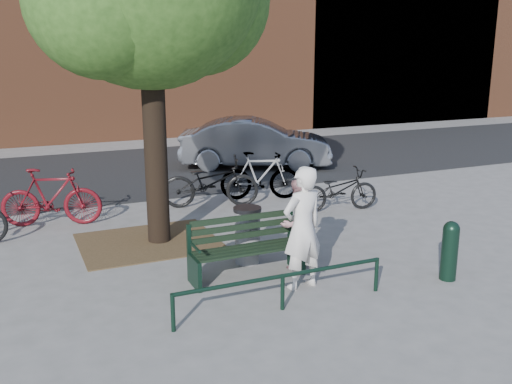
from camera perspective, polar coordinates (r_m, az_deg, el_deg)
name	(u,v)px	position (r m, az deg, el deg)	size (l,w,h in m)	color
ground	(247,277)	(8.79, -0.87, -8.53)	(90.00, 90.00, 0.00)	gray
dirt_pit	(149,242)	(10.47, -10.69, -4.93)	(2.40, 2.00, 0.02)	brown
road	(131,171)	(16.63, -12.38, 2.10)	(40.00, 7.00, 0.01)	black
park_bench	(245,246)	(8.69, -1.08, -5.44)	(1.74, 0.54, 0.97)	black
guard_railing	(283,281)	(7.63, 2.68, -8.92)	(3.06, 0.06, 0.51)	black
person_left	(303,228)	(8.17, 4.68, -3.62)	(0.66, 0.43, 1.81)	silver
person_right	(298,224)	(8.99, 4.20, -3.17)	(0.70, 0.54, 1.44)	#BA8085
bollard	(450,249)	(9.03, 18.82, -5.38)	(0.25, 0.25, 0.91)	black
litter_bin	(247,235)	(9.24, -0.86, -4.28)	(0.45, 0.45, 0.93)	gray
bicycle_b	(51,197)	(11.80, -19.80, -0.49)	(0.54, 1.92, 1.15)	#570C13
bicycle_c	(211,182)	(12.49, -4.57, 0.98)	(0.73, 2.10, 1.10)	black
bicycle_d	(261,176)	(13.08, 0.46, 1.66)	(0.52, 1.85, 1.11)	gray
bicycle_e	(339,190)	(12.29, 8.26, 0.21)	(0.61, 1.75, 0.92)	black
parked_car	(255,143)	(16.63, -0.09, 4.92)	(1.52, 4.35, 1.43)	slate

